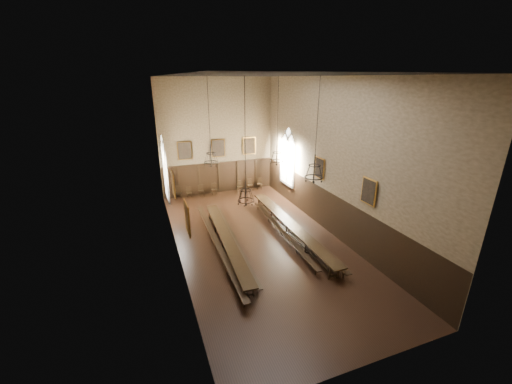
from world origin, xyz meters
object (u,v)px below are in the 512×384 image
bench_left_inner (235,242)px  chandelier_front_right (314,171)px  bench_right_outer (297,228)px  chandelier_front_left (246,191)px  chair_5 (240,188)px  chandelier_back_left (211,157)px  table_right (290,229)px  chair_6 (250,187)px  bench_left_outer (217,245)px  chair_2 (202,193)px  table_left (227,243)px  chair_0 (179,195)px  bench_right_inner (281,232)px  chandelier_back_right (277,155)px  chair_3 (214,191)px  chair_1 (189,195)px  chair_7 (259,186)px

bench_left_inner → chandelier_front_right: (3.38, -2.37, 4.39)m
bench_right_outer → chandelier_front_right: 5.12m
chandelier_front_left → chandelier_front_right: 3.65m
chair_5 → chandelier_back_left: bearing=-119.1°
table_right → chair_6: chair_6 is taller
bench_left_outer → chair_2: (0.86, 8.53, -0.02)m
table_right → chair_2: chair_2 is taller
table_left → chair_0: size_ratio=9.13×
chandelier_front_left → chandelier_front_right: size_ratio=1.11×
bench_right_inner → chandelier_back_left: size_ratio=1.86×
bench_right_inner → bench_left_outer: bearing=-176.5°
chair_0 → table_right: bearing=-41.1°
table_left → chandelier_front_left: (0.29, -2.55, 3.84)m
chair_6 → chandelier_back_right: (-0.53, -6.40, 4.16)m
bench_right_inner → chair_5: (0.07, 8.30, 0.01)m
bench_right_inner → chandelier_back_right: chandelier_back_right is taller
chair_3 → chair_6: (3.05, -0.03, 0.01)m
bench_right_inner → chandelier_back_left: 6.06m
bench_left_inner → bench_right_outer: size_ratio=0.86×
bench_left_inner → chair_6: (3.94, 8.46, 0.03)m
table_right → bench_left_outer: 4.50m
chair_0 → chair_2: size_ratio=1.12×
bench_left_outer → chair_1: 8.57m
table_left → chandelier_back_left: bearing=90.4°
chair_3 → bench_right_outer: bearing=-65.2°
table_right → chair_5: (-0.45, 8.42, -0.13)m
table_right → bench_right_inner: 0.55m
chair_2 → chair_5: size_ratio=1.03×
chair_6 → chandelier_front_left: bearing=-113.3°
chair_5 → chandelier_front_left: chandelier_front_left is taller
bench_left_inner → bench_right_outer: 4.02m
bench_right_outer → table_right: bearing=-160.8°
bench_right_inner → chair_1: size_ratio=10.42×
chair_6 → chandelier_back_right: bearing=-97.6°
chair_3 → chandelier_front_right: 11.96m
bench_left_inner → chair_0: chair_0 is taller
chair_6 → chandelier_front_left: 12.55m
bench_left_outer → chair_5: 9.46m
bench_left_inner → chandelier_back_right: (3.41, 2.05, 4.19)m
chair_0 → chair_6: 5.90m
chair_2 → chandelier_back_left: (-0.37, -5.86, 4.30)m
chair_3 → chair_6: size_ratio=0.95×
table_right → chair_6: (0.47, 8.39, -0.11)m
bench_right_inner → chair_2: (-3.11, 8.28, 0.02)m
bench_right_outer → chair_3: size_ratio=11.62×
chandelier_front_right → chair_7: bearing=82.5°
table_left → chair_7: 10.22m
chair_5 → chair_6: chair_6 is taller
bench_right_inner → chair_0: 9.64m
table_right → chandelier_back_left: (-4.00, 2.55, 4.18)m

